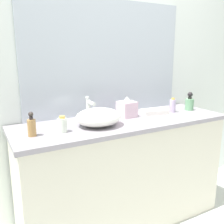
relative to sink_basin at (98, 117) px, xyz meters
name	(u,v)px	position (x,y,z in m)	size (l,w,h in m)	color
bathroom_wall_rear	(110,60)	(0.28, 0.35, 0.38)	(6.00, 0.06, 2.60)	silver
vanity_counter	(124,172)	(0.24, 0.04, -0.49)	(1.65, 0.54, 0.86)	beige
wall_mirror_panel	(107,58)	(0.24, 0.31, 0.39)	(1.39, 0.01, 0.90)	#B2BCC6
sink_basin	(98,117)	(0.00, 0.00, 0.00)	(0.32, 0.29, 0.12)	white
faucet	(89,107)	(0.00, 0.16, 0.04)	(0.03, 0.14, 0.18)	silver
soap_dispenser	(32,126)	(-0.45, -0.01, 0.00)	(0.05, 0.05, 0.15)	#AC8148
lotion_bottle	(173,106)	(0.73, 0.07, 0.00)	(0.05, 0.05, 0.12)	#BDACCC
perfume_bottle	(62,125)	(-0.27, -0.02, -0.01)	(0.06, 0.06, 0.11)	white
spray_can	(189,103)	(0.92, 0.06, 0.00)	(0.07, 0.07, 0.16)	#6DA676
tissue_box	(127,108)	(0.31, 0.12, 0.01)	(0.14, 0.14, 0.16)	silver
folded_hand_towel	(154,112)	(0.56, 0.09, -0.04)	(0.22, 0.12, 0.04)	white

